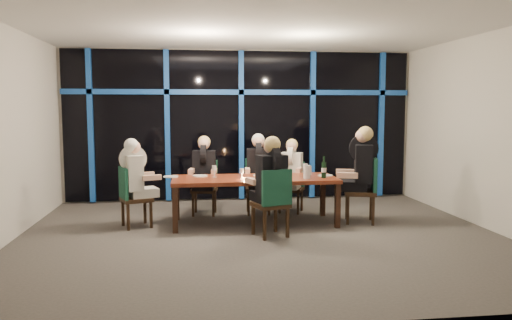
# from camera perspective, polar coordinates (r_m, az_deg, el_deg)

# --- Properties ---
(room) EXTENTS (7.04, 7.00, 3.02)m
(room) POSITION_cam_1_polar(r_m,az_deg,el_deg) (7.07, 0.63, 7.38)
(room) COLOR #514C48
(room) RESTS_ON ground
(window_wall) EXTENTS (6.86, 0.43, 2.94)m
(window_wall) POSITION_cam_1_polar(r_m,az_deg,el_deg) (9.98, -1.66, 4.25)
(window_wall) COLOR black
(window_wall) RESTS_ON ground
(dining_table) EXTENTS (2.60, 1.00, 0.75)m
(dining_table) POSITION_cam_1_polar(r_m,az_deg,el_deg) (7.95, -0.19, -2.49)
(dining_table) COLOR maroon
(dining_table) RESTS_ON ground
(chair_far_left) EXTENTS (0.49, 0.49, 0.93)m
(chair_far_left) POSITION_cam_1_polar(r_m,az_deg,el_deg) (8.78, -5.88, -2.77)
(chair_far_left) COLOR black
(chair_far_left) RESTS_ON ground
(chair_far_mid) EXTENTS (0.48, 0.48, 0.96)m
(chair_far_mid) POSITION_cam_1_polar(r_m,az_deg,el_deg) (8.82, 0.23, -2.61)
(chair_far_mid) COLOR black
(chair_far_mid) RESTS_ON ground
(chair_far_right) EXTENTS (0.54, 0.54, 0.89)m
(chair_far_right) POSITION_cam_1_polar(r_m,az_deg,el_deg) (8.96, 4.12, -2.73)
(chair_far_right) COLOR black
(chair_far_right) RESTS_ON ground
(chair_end_left) EXTENTS (0.56, 0.56, 0.95)m
(chair_end_left) POSITION_cam_1_polar(r_m,az_deg,el_deg) (7.96, -14.11, -3.78)
(chair_end_left) COLOR black
(chair_end_left) RESTS_ON ground
(chair_end_right) EXTENTS (0.61, 0.61, 1.06)m
(chair_end_right) POSITION_cam_1_polar(r_m,az_deg,el_deg) (8.25, 12.46, -2.94)
(chair_end_right) COLOR black
(chair_end_right) RESTS_ON ground
(chair_near_mid) EXTENTS (0.58, 0.58, 0.99)m
(chair_near_mid) POSITION_cam_1_polar(r_m,az_deg,el_deg) (7.13, 1.97, -4.52)
(chair_near_mid) COLOR black
(chair_near_mid) RESTS_ON ground
(diner_far_left) EXTENTS (0.50, 0.61, 0.91)m
(diner_far_left) POSITION_cam_1_polar(r_m,az_deg,el_deg) (8.65, -5.97, -0.41)
(diner_far_left) COLOR black
(diner_far_left) RESTS_ON ground
(diner_far_mid) EXTENTS (0.50, 0.61, 0.93)m
(diner_far_mid) POSITION_cam_1_polar(r_m,az_deg,el_deg) (8.69, 0.26, -0.21)
(diner_far_mid) COLOR black
(diner_far_mid) RESTS_ON ground
(diner_far_right) EXTENTS (0.56, 0.61, 0.87)m
(diner_far_right) POSITION_cam_1_polar(r_m,az_deg,el_deg) (8.84, 4.04, -0.53)
(diner_far_right) COLOR beige
(diner_far_right) RESTS_ON ground
(diner_end_left) EXTENTS (0.65, 0.57, 0.92)m
(diner_end_left) POSITION_cam_1_polar(r_m,az_deg,el_deg) (7.92, -13.62, -1.06)
(diner_end_left) COLOR beige
(diner_end_left) RESTS_ON ground
(diner_end_right) EXTENTS (0.72, 0.61, 1.04)m
(diner_end_right) POSITION_cam_1_polar(r_m,az_deg,el_deg) (8.18, 11.90, -0.04)
(diner_end_right) COLOR black
(diner_end_right) RESTS_ON ground
(diner_near_mid) EXTENTS (0.59, 0.68, 0.97)m
(diner_near_mid) POSITION_cam_1_polar(r_m,az_deg,el_deg) (7.14, 1.67, -1.31)
(diner_near_mid) COLOR black
(diner_near_mid) RESTS_ON ground
(plate_far_left) EXTENTS (0.24, 0.24, 0.01)m
(plate_far_left) POSITION_cam_1_polar(r_m,az_deg,el_deg) (8.11, -6.41, -1.81)
(plate_far_left) COLOR white
(plate_far_left) RESTS_ON dining_table
(plate_far_mid) EXTENTS (0.24, 0.24, 0.01)m
(plate_far_mid) POSITION_cam_1_polar(r_m,az_deg,el_deg) (8.15, 0.49, -1.74)
(plate_far_mid) COLOR white
(plate_far_mid) RESTS_ON dining_table
(plate_far_right) EXTENTS (0.24, 0.24, 0.01)m
(plate_far_right) POSITION_cam_1_polar(r_m,az_deg,el_deg) (8.31, 3.21, -1.60)
(plate_far_right) COLOR white
(plate_far_right) RESTS_ON dining_table
(plate_end_left) EXTENTS (0.24, 0.24, 0.01)m
(plate_end_left) POSITION_cam_1_polar(r_m,az_deg,el_deg) (8.09, -9.41, -1.88)
(plate_end_left) COLOR white
(plate_end_left) RESTS_ON dining_table
(plate_end_right) EXTENTS (0.24, 0.24, 0.01)m
(plate_end_right) POSITION_cam_1_polar(r_m,az_deg,el_deg) (8.19, 7.92, -1.75)
(plate_end_right) COLOR white
(plate_end_right) RESTS_ON dining_table
(plate_near_mid) EXTENTS (0.24, 0.24, 0.01)m
(plate_near_mid) POSITION_cam_1_polar(r_m,az_deg,el_deg) (7.67, -0.27, -2.23)
(plate_near_mid) COLOR white
(plate_near_mid) RESTS_ON dining_table
(wine_bottle) EXTENTS (0.08, 0.08, 0.34)m
(wine_bottle) POSITION_cam_1_polar(r_m,az_deg,el_deg) (7.95, 7.77, -1.09)
(wine_bottle) COLOR black
(wine_bottle) RESTS_ON dining_table
(water_pitcher) EXTENTS (0.13, 0.11, 0.21)m
(water_pitcher) POSITION_cam_1_polar(r_m,az_deg,el_deg) (7.85, 5.85, -1.35)
(water_pitcher) COLOR silver
(water_pitcher) RESTS_ON dining_table
(tea_light) EXTENTS (0.05, 0.05, 0.03)m
(tea_light) POSITION_cam_1_polar(r_m,az_deg,el_deg) (7.71, -1.35, -2.13)
(tea_light) COLOR #FA9C4B
(tea_light) RESTS_ON dining_table
(wine_glass_a) EXTENTS (0.06, 0.06, 0.17)m
(wine_glass_a) POSITION_cam_1_polar(r_m,az_deg,el_deg) (7.73, -1.63, -1.32)
(wine_glass_a) COLOR silver
(wine_glass_a) RESTS_ON dining_table
(wine_glass_b) EXTENTS (0.06, 0.06, 0.16)m
(wine_glass_b) POSITION_cam_1_polar(r_m,az_deg,el_deg) (8.04, 0.65, -1.07)
(wine_glass_b) COLOR silver
(wine_glass_b) RESTS_ON dining_table
(wine_glass_c) EXTENTS (0.08, 0.08, 0.20)m
(wine_glass_c) POSITION_cam_1_polar(r_m,az_deg,el_deg) (7.93, 2.64, -0.97)
(wine_glass_c) COLOR white
(wine_glass_c) RESTS_ON dining_table
(wine_glass_d) EXTENTS (0.07, 0.07, 0.19)m
(wine_glass_d) POSITION_cam_1_polar(r_m,az_deg,el_deg) (7.97, -4.79, -1.00)
(wine_glass_d) COLOR silver
(wine_glass_d) RESTS_ON dining_table
(wine_glass_e) EXTENTS (0.08, 0.08, 0.19)m
(wine_glass_e) POSITION_cam_1_polar(r_m,az_deg,el_deg) (8.18, 5.65, -0.79)
(wine_glass_e) COLOR white
(wine_glass_e) RESTS_ON dining_table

